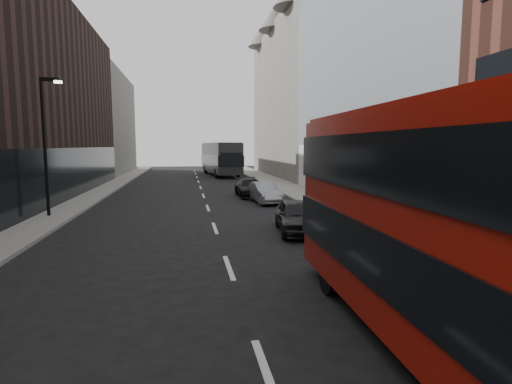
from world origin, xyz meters
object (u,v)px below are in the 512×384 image
red_bus (465,223)px  grey_bus (220,158)px  car_c (250,188)px  car_a (297,216)px  street_lamp (46,137)px  car_b (265,193)px

red_bus → grey_bus: size_ratio=0.86×
grey_bus → car_c: (0.31, -21.62, -1.54)m
grey_bus → car_c: 21.67m
car_a → car_c: car_a is taller
car_a → red_bus: bearing=-84.0°
car_a → car_c: (-0.09, 12.49, -0.05)m
street_lamp → grey_bus: street_lamp is taller
street_lamp → car_b: street_lamp is taller
car_c → car_a: bearing=-90.5°
car_c → red_bus: bearing=-91.2°
street_lamp → car_b: (12.06, 3.68, -3.51)m
red_bus → car_a: 10.86m
car_c → street_lamp: bearing=-149.7°
car_a → car_b: 9.15m
red_bus → car_b: bearing=90.4°
red_bus → car_a: bearing=91.0°
street_lamp → car_a: street_lamp is taller
car_a → car_c: size_ratio=0.92×
street_lamp → grey_bus: (11.28, 28.64, -1.98)m
red_bus → car_a: size_ratio=2.67×
street_lamp → car_c: 14.01m
street_lamp → car_a: 13.36m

